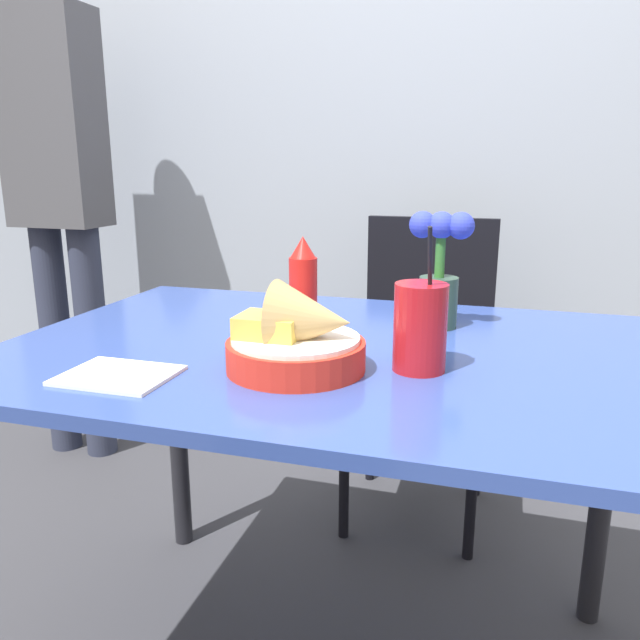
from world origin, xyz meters
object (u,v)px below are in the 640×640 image
at_px(food_basket, 300,339).
at_px(person_standing, 58,176).
at_px(chair_far_window, 424,342).
at_px(drink_cup, 420,330).
at_px(flower_vase, 439,270).
at_px(ketchup_bottle, 303,286).

relative_size(food_basket, person_standing, 0.13).
height_order(chair_far_window, drink_cup, drink_cup).
bearing_deg(food_basket, flower_vase, 61.90).
bearing_deg(drink_cup, food_basket, -162.97).
bearing_deg(flower_vase, drink_cup, -89.37).
xyz_separation_m(chair_far_window, flower_vase, (0.10, -0.60, 0.33)).
distance_m(ketchup_bottle, drink_cup, 0.31).
bearing_deg(drink_cup, person_standing, 147.72).
bearing_deg(flower_vase, chair_far_window, 99.24).
xyz_separation_m(food_basket, drink_cup, (0.19, 0.06, 0.02)).
bearing_deg(drink_cup, chair_far_window, 96.49).
xyz_separation_m(chair_far_window, person_standing, (-1.29, -0.01, 0.49)).
height_order(ketchup_bottle, person_standing, person_standing).
bearing_deg(ketchup_bottle, chair_far_window, 77.52).
bearing_deg(ketchup_bottle, flower_vase, 23.52).
bearing_deg(food_basket, drink_cup, 17.03).
bearing_deg(food_basket, ketchup_bottle, 107.16).
distance_m(flower_vase, person_standing, 1.51).
distance_m(drink_cup, flower_vase, 0.29).
relative_size(ketchup_bottle, flower_vase, 0.81).
height_order(chair_far_window, person_standing, person_standing).
bearing_deg(chair_far_window, ketchup_bottle, -102.48).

